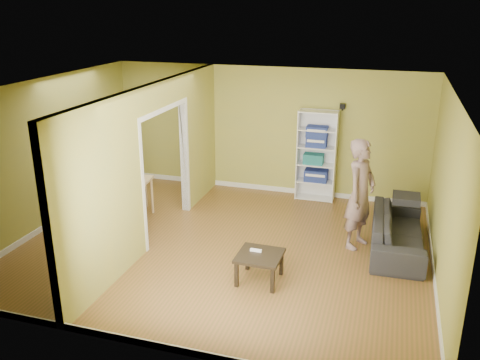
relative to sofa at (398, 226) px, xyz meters
name	(u,v)px	position (x,y,z in m)	size (l,w,h in m)	color
room_shell	(224,171)	(-2.70, -0.73, 0.91)	(6.50, 6.50, 6.50)	brown
partition	(154,164)	(-3.90, -0.73, 0.91)	(0.22, 5.50, 2.60)	#ADA740
wall_speaker	(342,106)	(-1.20, 1.96, 1.51)	(0.10, 0.10, 0.10)	black
sofa	(398,226)	(0.00, 0.00, 0.00)	(0.88, 2.05, 0.78)	#242425
person	(361,185)	(-0.63, -0.08, 0.67)	(0.60, 0.77, 2.11)	slate
bookshelf	(317,155)	(-1.63, 1.87, 0.52)	(0.77, 0.34, 1.82)	white
paper_box_navy_a	(316,175)	(-1.62, 1.82, 0.11)	(0.45, 0.30, 0.23)	navy
paper_box_teal	(314,159)	(-1.69, 1.82, 0.45)	(0.39, 0.25, 0.20)	#12736F
paper_box_navy_b	(317,142)	(-1.64, 1.82, 0.81)	(0.40, 0.26, 0.20)	#1F304C
paper_box_navy_c	(317,131)	(-1.64, 1.82, 1.02)	(0.41, 0.27, 0.21)	navy
coffee_table	(260,258)	(-1.87, -1.64, -0.04)	(0.62, 0.62, 0.42)	#352919
game_controller	(256,250)	(-1.95, -1.56, 0.04)	(0.17, 0.04, 0.03)	white
dining_table	(116,184)	(-4.96, -0.24, 0.28)	(1.19, 0.79, 0.75)	tan
chair_left	(79,189)	(-5.70, -0.29, 0.13)	(0.47, 0.47, 1.03)	#D6B483
chair_near	(99,208)	(-4.92, -0.90, 0.07)	(0.42, 0.42, 0.91)	tan
chair_far	(136,186)	(-4.88, 0.34, 0.05)	(0.40, 0.40, 0.87)	tan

